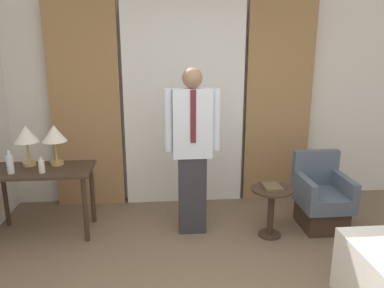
{
  "coord_description": "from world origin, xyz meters",
  "views": [
    {
      "loc": [
        -0.32,
        -2.04,
        2.0
      ],
      "look_at": [
        0.01,
        1.55,
        1.03
      ],
      "focal_mm": 35.0,
      "sensor_mm": 36.0,
      "label": 1
    }
  ],
  "objects_px": {
    "table_lamp_right": "(54,135)",
    "table_lamp_left": "(26,136)",
    "person": "(192,145)",
    "book": "(272,187)",
    "side_table": "(271,204)",
    "desk": "(41,180)",
    "bottle_by_lamp": "(10,164)",
    "armchair": "(321,199)",
    "bottle_near_edge": "(42,166)"
  },
  "relations": [
    {
      "from": "bottle_by_lamp",
      "to": "armchair",
      "type": "relative_size",
      "value": 0.29
    },
    {
      "from": "table_lamp_left",
      "to": "armchair",
      "type": "xyz_separation_m",
      "value": [
        3.19,
        -0.23,
        -0.74
      ]
    },
    {
      "from": "person",
      "to": "book",
      "type": "relative_size",
      "value": 7.63
    },
    {
      "from": "desk",
      "to": "table_lamp_left",
      "type": "xyz_separation_m",
      "value": [
        -0.14,
        0.13,
        0.45
      ]
    },
    {
      "from": "bottle_near_edge",
      "to": "armchair",
      "type": "bearing_deg",
      "value": 0.4
    },
    {
      "from": "person",
      "to": "armchair",
      "type": "height_order",
      "value": "person"
    },
    {
      "from": "table_lamp_right",
      "to": "side_table",
      "type": "bearing_deg",
      "value": -10.41
    },
    {
      "from": "side_table",
      "to": "person",
      "type": "bearing_deg",
      "value": 167.57
    },
    {
      "from": "bottle_by_lamp",
      "to": "book",
      "type": "relative_size",
      "value": 1.04
    },
    {
      "from": "table_lamp_right",
      "to": "desk",
      "type": "bearing_deg",
      "value": -137.56
    },
    {
      "from": "bottle_by_lamp",
      "to": "book",
      "type": "bearing_deg",
      "value": -3.44
    },
    {
      "from": "armchair",
      "to": "table_lamp_right",
      "type": "bearing_deg",
      "value": 175.38
    },
    {
      "from": "side_table",
      "to": "book",
      "type": "relative_size",
      "value": 2.34
    },
    {
      "from": "table_lamp_right",
      "to": "table_lamp_left",
      "type": "bearing_deg",
      "value": 180.0
    },
    {
      "from": "armchair",
      "to": "book",
      "type": "xyz_separation_m",
      "value": [
        -0.63,
        -0.17,
        0.24
      ]
    },
    {
      "from": "side_table",
      "to": "table_lamp_right",
      "type": "bearing_deg",
      "value": 169.59
    },
    {
      "from": "person",
      "to": "book",
      "type": "distance_m",
      "value": 0.94
    },
    {
      "from": "armchair",
      "to": "book",
      "type": "bearing_deg",
      "value": -164.44
    },
    {
      "from": "book",
      "to": "side_table",
      "type": "bearing_deg",
      "value": -102.82
    },
    {
      "from": "bottle_by_lamp",
      "to": "armchair",
      "type": "bearing_deg",
      "value": 0.25
    },
    {
      "from": "bottle_near_edge",
      "to": "side_table",
      "type": "xyz_separation_m",
      "value": [
        2.36,
        -0.16,
        -0.43
      ]
    },
    {
      "from": "desk",
      "to": "side_table",
      "type": "distance_m",
      "value": 2.45
    },
    {
      "from": "bottle_by_lamp",
      "to": "bottle_near_edge",
      "type": "bearing_deg",
      "value": -1.25
    },
    {
      "from": "desk",
      "to": "bottle_by_lamp",
      "type": "relative_size",
      "value": 4.44
    },
    {
      "from": "table_lamp_right",
      "to": "book",
      "type": "distance_m",
      "value": 2.36
    },
    {
      "from": "desk",
      "to": "bottle_near_edge",
      "type": "bearing_deg",
      "value": -63.95
    },
    {
      "from": "table_lamp_left",
      "to": "person",
      "type": "bearing_deg",
      "value": -7.74
    },
    {
      "from": "bottle_by_lamp",
      "to": "side_table",
      "type": "distance_m",
      "value": 2.71
    },
    {
      "from": "table_lamp_right",
      "to": "bottle_by_lamp",
      "type": "distance_m",
      "value": 0.52
    },
    {
      "from": "table_lamp_left",
      "to": "side_table",
      "type": "xyz_separation_m",
      "value": [
        2.56,
        -0.42,
        -0.69
      ]
    },
    {
      "from": "side_table",
      "to": "table_lamp_left",
      "type": "bearing_deg",
      "value": 170.74
    },
    {
      "from": "table_lamp_left",
      "to": "person",
      "type": "distance_m",
      "value": 1.76
    },
    {
      "from": "bottle_near_edge",
      "to": "table_lamp_right",
      "type": "bearing_deg",
      "value": 71.72
    },
    {
      "from": "desk",
      "to": "book",
      "type": "distance_m",
      "value": 2.43
    },
    {
      "from": "bottle_near_edge",
      "to": "armchair",
      "type": "xyz_separation_m",
      "value": [
        2.98,
        0.02,
        -0.48
      ]
    },
    {
      "from": "desk",
      "to": "table_lamp_left",
      "type": "distance_m",
      "value": 0.49
    },
    {
      "from": "bottle_by_lamp",
      "to": "table_lamp_right",
      "type": "bearing_deg",
      "value": 32.43
    },
    {
      "from": "book",
      "to": "table_lamp_right",
      "type": "bearing_deg",
      "value": 169.8
    },
    {
      "from": "table_lamp_right",
      "to": "bottle_by_lamp",
      "type": "relative_size",
      "value": 1.8
    },
    {
      "from": "table_lamp_left",
      "to": "book",
      "type": "relative_size",
      "value": 1.88
    },
    {
      "from": "desk",
      "to": "side_table",
      "type": "bearing_deg",
      "value": -6.73
    },
    {
      "from": "bottle_near_edge",
      "to": "bottle_by_lamp",
      "type": "height_order",
      "value": "bottle_by_lamp"
    },
    {
      "from": "bottle_by_lamp",
      "to": "desk",
      "type": "bearing_deg",
      "value": 25.26
    },
    {
      "from": "side_table",
      "to": "book",
      "type": "distance_m",
      "value": 0.19
    },
    {
      "from": "bottle_near_edge",
      "to": "bottle_by_lamp",
      "type": "bearing_deg",
      "value": 178.75
    },
    {
      "from": "armchair",
      "to": "desk",
      "type": "bearing_deg",
      "value": 178.08
    },
    {
      "from": "desk",
      "to": "bottle_by_lamp",
      "type": "distance_m",
      "value": 0.35
    },
    {
      "from": "bottle_by_lamp",
      "to": "person",
      "type": "distance_m",
      "value": 1.85
    },
    {
      "from": "desk",
      "to": "book",
      "type": "relative_size",
      "value": 4.63
    },
    {
      "from": "person",
      "to": "armchair",
      "type": "bearing_deg",
      "value": 0.08
    }
  ]
}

